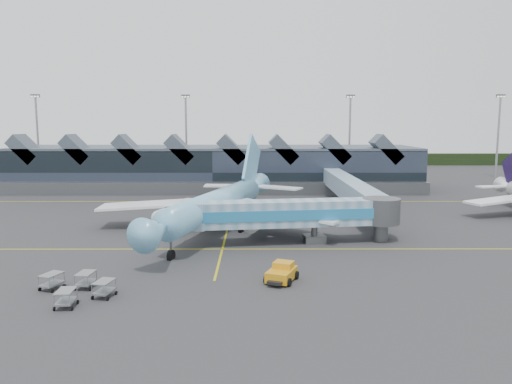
{
  "coord_description": "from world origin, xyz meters",
  "views": [
    {
      "loc": [
        3.87,
        -65.94,
        15.03
      ],
      "look_at": [
        4.05,
        5.45,
        5.0
      ],
      "focal_mm": 35.0,
      "sensor_mm": 36.0,
      "label": 1
    }
  ],
  "objects_px": {
    "fuel_truck": "(192,212)",
    "pushback_tug": "(282,273)",
    "main_airliner": "(220,203)",
    "jet_bridge": "(305,214)"
  },
  "relations": [
    {
      "from": "main_airliner",
      "to": "pushback_tug",
      "type": "xyz_separation_m",
      "value": [
        7.43,
        -22.43,
        -3.16
      ]
    },
    {
      "from": "jet_bridge",
      "to": "main_airliner",
      "type": "bearing_deg",
      "value": 139.27
    },
    {
      "from": "main_airliner",
      "to": "pushback_tug",
      "type": "height_order",
      "value": "main_airliner"
    },
    {
      "from": "fuel_truck",
      "to": "pushback_tug",
      "type": "relative_size",
      "value": 2.32
    },
    {
      "from": "pushback_tug",
      "to": "fuel_truck",
      "type": "bearing_deg",
      "value": 135.34
    },
    {
      "from": "fuel_truck",
      "to": "pushback_tug",
      "type": "height_order",
      "value": "fuel_truck"
    },
    {
      "from": "main_airliner",
      "to": "jet_bridge",
      "type": "relative_size",
      "value": 1.49
    },
    {
      "from": "main_airliner",
      "to": "jet_bridge",
      "type": "xyz_separation_m",
      "value": [
        11.11,
        -7.25,
        -0.26
      ]
    },
    {
      "from": "fuel_truck",
      "to": "pushback_tug",
      "type": "distance_m",
      "value": 29.25
    },
    {
      "from": "main_airliner",
      "to": "fuel_truck",
      "type": "xyz_separation_m",
      "value": [
        -4.4,
        4.29,
        -2.04
      ]
    }
  ]
}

